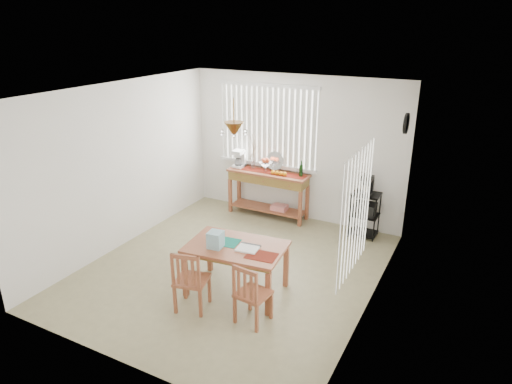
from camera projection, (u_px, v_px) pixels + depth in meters
The scene contains 10 objects.
ground at pixel (233, 269), 6.74m from camera, with size 4.00×4.50×0.01m, color tan.
room_shell at pixel (231, 159), 6.16m from camera, with size 4.20×4.70×2.70m.
sideboard at pixel (269, 183), 8.36m from camera, with size 1.53×0.43×0.86m.
sideboard_items at pixel (257, 163), 8.36m from camera, with size 1.45×0.36×0.66m.
wire_cart at pixel (365, 210), 7.63m from camera, with size 0.45×0.36×0.77m.
cart_items at pixel (367, 185), 7.48m from camera, with size 0.18×0.22×0.32m.
dining_table at pixel (236, 251), 5.99m from camera, with size 1.35×0.95×0.68m.
table_items at pixel (224, 242), 5.88m from camera, with size 1.02×0.44×0.22m.
chair_left at pixel (191, 281), 5.67m from camera, with size 0.47×0.47×0.85m.
chair_right at pixel (251, 294), 5.42m from camera, with size 0.41×0.41×0.80m.
Camera 1 is at (3.04, -5.07, 3.45)m, focal length 32.00 mm.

